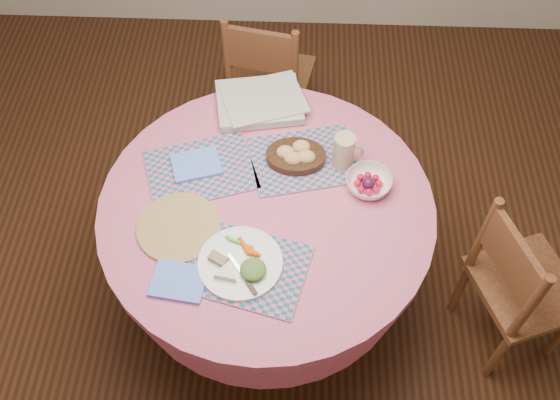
{
  "coord_description": "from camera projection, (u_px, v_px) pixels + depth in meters",
  "views": [
    {
      "loc": [
        0.1,
        -1.32,
        2.61
      ],
      "look_at": [
        0.05,
        0.0,
        0.78
      ],
      "focal_mm": 40.0,
      "sensor_mm": 36.0,
      "label": 1
    }
  ],
  "objects": [
    {
      "name": "fruit_bowl",
      "position": [
        368.0,
        183.0,
        2.31
      ],
      "size": [
        0.23,
        0.23,
        0.05
      ],
      "rotation": [
        0.0,
        0.0,
        -0.42
      ],
      "color": "white",
      "rests_on": "dining_table"
    },
    {
      "name": "dining_table",
      "position": [
        267.0,
        233.0,
        2.44
      ],
      "size": [
        1.24,
        1.24,
        0.75
      ],
      "color": "#D8657D",
      "rests_on": "ground"
    },
    {
      "name": "latte_mug",
      "position": [
        344.0,
        151.0,
        2.33
      ],
      "size": [
        0.12,
        0.08,
        0.14
      ],
      "color": "tan",
      "rests_on": "placemat_back"
    },
    {
      "name": "ground",
      "position": [
        269.0,
        298.0,
        2.89
      ],
      "size": [
        4.0,
        4.0,
        0.0
      ],
      "primitive_type": "plane",
      "color": "#331C0F",
      "rests_on": "ground"
    },
    {
      "name": "placemat_front",
      "position": [
        247.0,
        268.0,
        2.12
      ],
      "size": [
        0.46,
        0.39,
        0.01
      ],
      "primitive_type": "cube",
      "rotation": [
        0.0,
        0.0,
        -0.26
      ],
      "color": "#126769",
      "rests_on": "dining_table"
    },
    {
      "name": "chair_right",
      "position": [
        518.0,
        285.0,
        2.43
      ],
      "size": [
        0.49,
        0.5,
        0.85
      ],
      "rotation": [
        0.0,
        0.0,
        1.93
      ],
      "color": "brown",
      "rests_on": "ground"
    },
    {
      "name": "wicker_trivet",
      "position": [
        179.0,
        227.0,
        2.22
      ],
      "size": [
        0.3,
        0.3,
        0.01
      ],
      "primitive_type": "cylinder",
      "color": "#AC8A4A",
      "rests_on": "dining_table"
    },
    {
      "name": "placemat_back",
      "position": [
        304.0,
        160.0,
        2.4
      ],
      "size": [
        0.46,
        0.38,
        0.01
      ],
      "primitive_type": "cube",
      "rotation": [
        0.0,
        0.0,
        0.23
      ],
      "color": "#126769",
      "rests_on": "dining_table"
    },
    {
      "name": "napkin_near",
      "position": [
        179.0,
        281.0,
        2.09
      ],
      "size": [
        0.2,
        0.16,
        0.01
      ],
      "primitive_type": "cube",
      "rotation": [
        0.0,
        0.0,
        -0.14
      ],
      "color": "#6287FD",
      "rests_on": "dining_table"
    },
    {
      "name": "chair_back",
      "position": [
        268.0,
        78.0,
        3.11
      ],
      "size": [
        0.46,
        0.45,
        0.85
      ],
      "rotation": [
        0.0,
        0.0,
        2.94
      ],
      "color": "brown",
      "rests_on": "ground"
    },
    {
      "name": "newspaper_stack",
      "position": [
        260.0,
        102.0,
        2.55
      ],
      "size": [
        0.4,
        0.34,
        0.04
      ],
      "rotation": [
        0.0,
        0.0,
        0.18
      ],
      "color": "silver",
      "rests_on": "dining_table"
    },
    {
      "name": "napkin_far",
      "position": [
        196.0,
        164.0,
        2.37
      ],
      "size": [
        0.21,
        0.19,
        0.01
      ],
      "primitive_type": "cube",
      "rotation": [
        0.0,
        0.0,
        0.31
      ],
      "color": "#6287FD",
      "rests_on": "placemat_left"
    },
    {
      "name": "dinner_plate",
      "position": [
        242.0,
        263.0,
        2.11
      ],
      "size": [
        0.29,
        0.29,
        0.05
      ],
      "rotation": [
        0.0,
        0.0,
        -0.52
      ],
      "color": "white",
      "rests_on": "placemat_front"
    },
    {
      "name": "bread_bowl",
      "position": [
        296.0,
        155.0,
        2.37
      ],
      "size": [
        0.23,
        0.23,
        0.08
      ],
      "color": "black",
      "rests_on": "placemat_back"
    },
    {
      "name": "placemat_left",
      "position": [
        200.0,
        170.0,
        2.37
      ],
      "size": [
        0.47,
        0.41,
        0.01
      ],
      "primitive_type": "cube",
      "rotation": [
        0.0,
        0.0,
        0.33
      ],
      "color": "#126769",
      "rests_on": "dining_table"
    }
  ]
}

